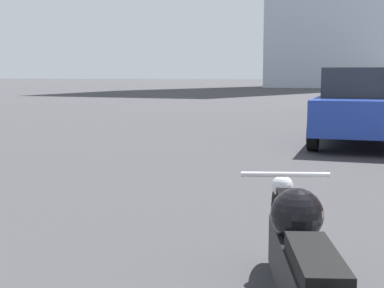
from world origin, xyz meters
TOP-DOWN VIEW (x-y plane):
  - motorcycle at (3.75, 3.62)m, footprint 1.08×2.51m
  - parked_car_blue at (3.34, 12.47)m, footprint 2.22×4.12m

SIDE VIEW (x-z plane):
  - motorcycle at x=3.75m, z-range 0.00..0.79m
  - parked_car_blue at x=3.34m, z-range 0.01..1.62m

